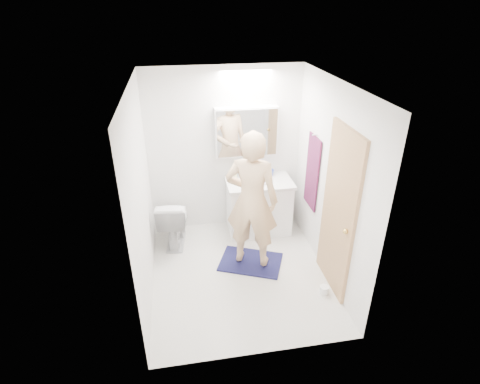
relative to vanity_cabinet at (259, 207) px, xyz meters
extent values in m
plane|color=silver|center=(-0.46, -0.96, -0.39)|extent=(2.50, 2.50, 0.00)
plane|color=white|center=(-0.46, -0.96, 2.01)|extent=(2.50, 2.50, 0.00)
plane|color=white|center=(-0.46, 0.29, 0.81)|extent=(2.50, 0.00, 2.50)
plane|color=white|center=(-0.46, -2.21, 0.81)|extent=(2.50, 0.00, 2.50)
plane|color=white|center=(-1.56, -0.96, 0.81)|extent=(0.00, 2.50, 2.50)
plane|color=white|center=(0.64, -0.96, 0.81)|extent=(0.00, 2.50, 2.50)
cube|color=white|center=(0.00, 0.00, 0.00)|extent=(0.90, 0.55, 0.78)
cube|color=silver|center=(0.00, 0.00, 0.41)|extent=(0.95, 0.58, 0.04)
cylinder|color=white|center=(0.00, 0.03, 0.45)|extent=(0.36, 0.36, 0.03)
cylinder|color=#B7B6BB|center=(0.00, 0.22, 0.51)|extent=(0.02, 0.02, 0.16)
cube|color=white|center=(-0.16, 0.21, 1.11)|extent=(0.88, 0.14, 0.70)
cube|color=silver|center=(-0.16, 0.13, 1.11)|extent=(0.84, 0.01, 0.66)
imported|color=silver|center=(-1.25, -0.11, -0.03)|extent=(0.49, 0.76, 0.73)
cube|color=#161B47|center=(-0.27, -0.78, -0.38)|extent=(0.95, 0.82, 0.02)
imported|color=tan|center=(-0.27, -0.78, 0.56)|extent=(0.77, 0.65, 1.80)
cube|color=tan|center=(0.62, -1.31, 0.61)|extent=(0.04, 0.80, 2.00)
sphere|color=gold|center=(0.58, -1.61, 0.56)|extent=(0.06, 0.06, 0.06)
cube|color=#121539|center=(0.62, -0.41, 0.71)|extent=(0.02, 0.42, 1.00)
cylinder|color=silver|center=(0.61, -0.41, 1.23)|extent=(0.07, 0.02, 0.02)
imported|color=#E6E595|center=(-0.34, 0.15, 0.55)|extent=(0.12, 0.12, 0.24)
imported|color=#5798BC|center=(-0.17, 0.18, 0.52)|extent=(0.11, 0.11, 0.17)
imported|color=#415BC4|center=(0.21, 0.16, 0.48)|extent=(0.12, 0.12, 0.09)
cylinder|color=white|center=(0.48, -1.50, -0.34)|extent=(0.11, 0.11, 0.10)
camera|label=1|loc=(-1.10, -4.73, 2.79)|focal=28.12mm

